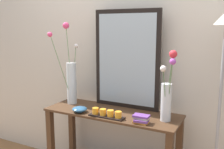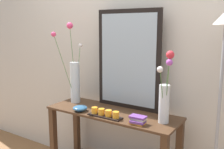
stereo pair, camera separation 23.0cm
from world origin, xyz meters
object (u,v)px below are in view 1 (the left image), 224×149
(mirror_leaning, at_px, (127,60))
(book_stack, at_px, (141,119))
(decorative_bowl, at_px, (80,109))
(candle_tray, at_px, (107,114))
(vase_right, at_px, (167,95))
(floor_lamp, at_px, (221,83))
(console_table, at_px, (112,143))
(tall_vase_left, at_px, (71,78))

(mirror_leaning, bearing_deg, book_stack, -49.62)
(book_stack, bearing_deg, decorative_bowl, 179.98)
(candle_tray, bearing_deg, vase_right, 15.77)
(candle_tray, distance_m, floor_lamp, 0.96)
(console_table, relative_size, decorative_bowl, 9.20)
(mirror_leaning, xyz_separation_m, book_stack, (0.28, -0.33, -0.43))
(mirror_leaning, xyz_separation_m, decorative_bowl, (-0.32, -0.33, -0.44))
(floor_lamp, bearing_deg, tall_vase_left, -178.88)
(decorative_bowl, xyz_separation_m, book_stack, (0.60, -0.00, 0.00))
(console_table, xyz_separation_m, vase_right, (0.50, -0.01, 0.53))
(decorative_bowl, bearing_deg, console_table, 28.89)
(vase_right, bearing_deg, floor_lamp, 13.24)
(console_table, distance_m, book_stack, 0.50)
(candle_tray, height_order, decorative_bowl, candle_tray)
(decorative_bowl, bearing_deg, tall_vase_left, 139.74)
(tall_vase_left, xyz_separation_m, floor_lamp, (1.39, 0.03, 0.08))
(candle_tray, xyz_separation_m, book_stack, (0.31, 0.01, 0.00))
(console_table, relative_size, book_stack, 9.30)
(candle_tray, bearing_deg, decorative_bowl, 178.91)
(console_table, bearing_deg, tall_vase_left, 173.81)
(candle_tray, bearing_deg, book_stack, 0.95)
(vase_right, bearing_deg, console_table, 178.60)
(console_table, relative_size, tall_vase_left, 1.54)
(mirror_leaning, height_order, book_stack, mirror_leaning)
(tall_vase_left, bearing_deg, console_table, -6.19)
(tall_vase_left, relative_size, floor_lamp, 0.49)
(console_table, height_order, mirror_leaning, mirror_leaning)
(candle_tray, relative_size, floor_lamp, 0.19)
(tall_vase_left, height_order, book_stack, tall_vase_left)
(vase_right, distance_m, candle_tray, 0.54)
(vase_right, relative_size, floor_lamp, 0.36)
(vase_right, distance_m, book_stack, 0.28)
(mirror_leaning, height_order, vase_right, mirror_leaning)
(mirror_leaning, bearing_deg, floor_lamp, -7.05)
(console_table, xyz_separation_m, decorative_bowl, (-0.26, -0.14, 0.34))
(mirror_leaning, distance_m, floor_lamp, 0.85)
(tall_vase_left, relative_size, candle_tray, 2.55)
(book_stack, distance_m, floor_lamp, 0.68)
(floor_lamp, bearing_deg, vase_right, -166.76)
(tall_vase_left, xyz_separation_m, decorative_bowl, (0.23, -0.20, -0.23))
(tall_vase_left, distance_m, decorative_bowl, 0.38)
(vase_right, xyz_separation_m, decorative_bowl, (-0.76, -0.13, -0.19))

